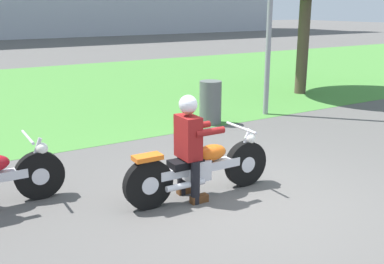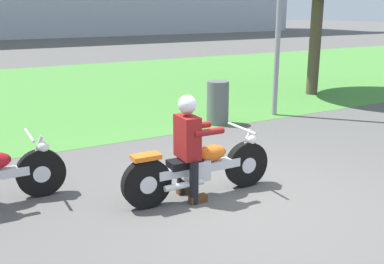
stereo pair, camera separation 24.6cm
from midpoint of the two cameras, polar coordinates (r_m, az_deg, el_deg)
ground at (r=6.00m, az=8.46°, el=-9.04°), size 120.00×120.00×0.00m
grass_verge at (r=14.33m, az=-15.33°, el=5.08°), size 60.00×12.00×0.01m
motorcycle_lead at (r=6.05m, az=2.17°, el=-4.60°), size 2.17×0.66×0.88m
rider_lead at (r=5.84m, az=0.77°, el=-0.95°), size 0.56×0.48×1.40m
trash_can at (r=9.80m, az=3.98°, el=3.70°), size 0.47×0.47×0.94m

